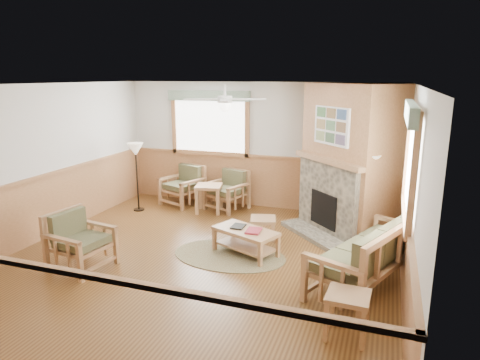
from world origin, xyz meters
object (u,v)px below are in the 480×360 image
(armchair_left, at_px, (81,241))
(floor_lamp_right, at_px, (367,201))
(footstool, at_px, (263,228))
(armchair_back_left, at_px, (182,185))
(end_table_sofa, at_px, (347,315))
(armchair_back_right, at_px, (227,190))
(floor_lamp_left, at_px, (137,177))
(sofa, at_px, (370,252))
(coffee_table, at_px, (246,242))
(end_table_chairs, at_px, (209,199))

(armchair_left, xyz_separation_m, floor_lamp_right, (3.96, 2.25, 0.37))
(footstool, height_order, floor_lamp_right, floor_lamp_right)
(armchair_back_left, distance_m, armchair_left, 3.46)
(end_table_sofa, distance_m, floor_lamp_right, 2.78)
(armchair_back_right, distance_m, end_table_sofa, 4.91)
(armchair_left, height_order, floor_lamp_left, floor_lamp_left)
(footstool, bearing_deg, sofa, -31.82)
(armchair_back_left, height_order, end_table_sofa, armchair_back_left)
(armchair_back_left, relative_size, coffee_table, 0.83)
(sofa, xyz_separation_m, floor_lamp_right, (-0.15, 1.37, 0.32))
(armchair_left, height_order, floor_lamp_right, floor_lamp_right)
(armchair_back_right, distance_m, armchair_left, 3.60)
(footstool, xyz_separation_m, floor_lamp_left, (-2.99, 0.70, 0.54))
(sofa, bearing_deg, footstool, -98.40)
(armchair_back_left, bearing_deg, footstool, -11.58)
(armchair_back_right, distance_m, floor_lamp_left, 1.93)
(footstool, bearing_deg, armchair_left, -137.66)
(footstool, relative_size, floor_lamp_right, 0.27)
(armchair_back_left, xyz_separation_m, coffee_table, (2.22, -2.17, -0.23))
(armchair_left, distance_m, floor_lamp_right, 4.57)
(end_table_sofa, bearing_deg, footstool, 124.02)
(sofa, xyz_separation_m, footstool, (-1.87, 1.16, -0.29))
(end_table_chairs, relative_size, footstool, 1.35)
(armchair_back_right, bearing_deg, floor_lamp_left, -137.67)
(armchair_left, bearing_deg, coffee_table, -50.78)
(armchair_back_right, height_order, floor_lamp_left, floor_lamp_left)
(armchair_left, xyz_separation_m, coffee_table, (2.16, 1.29, -0.22))
(end_table_chairs, distance_m, floor_lamp_left, 1.59)
(armchair_left, relative_size, footstool, 1.96)
(armchair_left, xyz_separation_m, footstool, (2.24, 2.04, -0.24))
(armchair_left, relative_size, end_table_sofa, 1.67)
(sofa, distance_m, floor_lamp_left, 5.21)
(coffee_table, relative_size, floor_lamp_right, 0.66)
(armchair_back_left, height_order, armchair_left, armchair_back_left)
(armchair_back_left, bearing_deg, armchair_left, -68.93)
(footstool, bearing_deg, coffee_table, -95.68)
(floor_lamp_right, bearing_deg, coffee_table, -151.91)
(armchair_back_right, bearing_deg, end_table_sofa, -33.18)
(floor_lamp_left, bearing_deg, sofa, -20.93)
(armchair_back_left, relative_size, armchair_back_right, 1.04)
(floor_lamp_right, bearing_deg, floor_lamp_left, 174.06)
(floor_lamp_left, bearing_deg, armchair_left, -74.62)
(armchair_back_right, xyz_separation_m, end_table_chairs, (-0.28, -0.34, -0.12))
(end_table_chairs, xyz_separation_m, end_table_sofa, (3.21, -3.60, -0.04))
(end_table_sofa, xyz_separation_m, footstool, (-1.70, 2.52, -0.07))
(end_table_sofa, height_order, floor_lamp_right, floor_lamp_right)
(coffee_table, distance_m, floor_lamp_left, 3.30)
(armchair_back_right, bearing_deg, armchair_back_left, -159.84)
(footstool, bearing_deg, end_table_sofa, -55.98)
(sofa, distance_m, end_table_sofa, 1.39)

